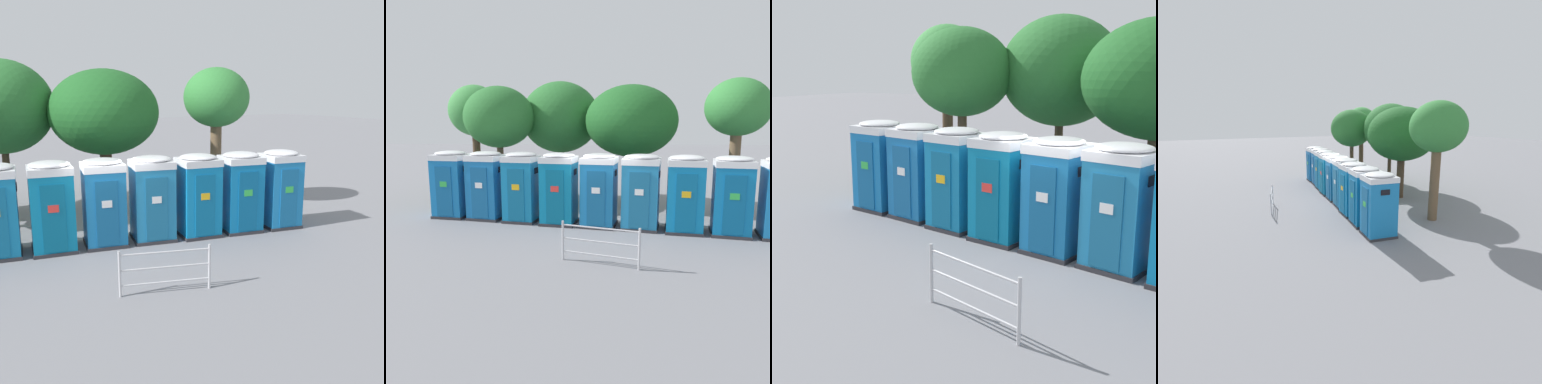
{
  "view_description": "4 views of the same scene",
  "coord_description": "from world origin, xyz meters",
  "views": [
    {
      "loc": [
        -3.98,
        -12.29,
        4.35
      ],
      "look_at": [
        2.62,
        -0.61,
        1.37
      ],
      "focal_mm": 42.0,
      "sensor_mm": 36.0,
      "label": 1
    },
    {
      "loc": [
        0.22,
        -12.93,
        3.43
      ],
      "look_at": [
        -0.77,
        -0.02,
        1.17
      ],
      "focal_mm": 35.0,
      "sensor_mm": 36.0,
      "label": 2
    },
    {
      "loc": [
        4.02,
        -10.68,
        3.92
      ],
      "look_at": [
        -2.62,
        0.3,
        0.96
      ],
      "focal_mm": 50.0,
      "sensor_mm": 36.0,
      "label": 3
    },
    {
      "loc": [
        14.86,
        -7.45,
        4.49
      ],
      "look_at": [
        2.13,
        -0.52,
        0.95
      ],
      "focal_mm": 28.0,
      "sensor_mm": 36.0,
      "label": 4
    }
  ],
  "objects": [
    {
      "name": "event_barrier",
      "position": [
        0.07,
        -3.93,
        0.57
      ],
      "size": [
        1.98,
        0.63,
        1.05
      ],
      "color": "#B7B7BC",
      "rests_on": "ground"
    },
    {
      "name": "street_tree_0",
      "position": [
        1.24,
        3.28,
        3.64
      ],
      "size": [
        3.89,
        3.89,
        5.17
      ],
      "color": "#4C3826",
      "rests_on": "ground"
    },
    {
      "name": "street_tree_2",
      "position": [
        -4.43,
        3.18,
        3.81
      ],
      "size": [
        3.01,
        3.01,
        5.15
      ],
      "color": "brown",
      "rests_on": "ground"
    },
    {
      "name": "street_tree_3",
      "position": [
        -6.12,
        4.99,
        4.12
      ],
      "size": [
        2.48,
        2.48,
        5.4
      ],
      "color": "#4C3826",
      "rests_on": "ground"
    },
    {
      "name": "portapotty_5",
      "position": [
        1.39,
        -0.37,
        1.28
      ],
      "size": [
        1.44,
        1.41,
        2.54
      ],
      "color": "#2D2D33",
      "rests_on": "ground"
    },
    {
      "name": "portapotty_4",
      "position": [
        -0.02,
        -0.14,
        1.28
      ],
      "size": [
        1.37,
        1.38,
        2.54
      ],
      "color": "#2D2D33",
      "rests_on": "ground"
    },
    {
      "name": "portapotty_3",
      "position": [
        -1.45,
        0.06,
        1.28
      ],
      "size": [
        1.35,
        1.35,
        2.54
      ],
      "color": "#2D2D33",
      "rests_on": "ground"
    },
    {
      "name": "ground_plane",
      "position": [
        0.0,
        0.0,
        0.0
      ],
      "size": [
        120.0,
        120.0,
        0.0
      ],
      "primitive_type": "plane",
      "color": "slate"
    },
    {
      "name": "portapotty_7",
      "position": [
        4.21,
        -0.92,
        1.28
      ],
      "size": [
        1.4,
        1.4,
        2.54
      ],
      "color": "#2D2D33",
      "rests_on": "ground"
    },
    {
      "name": "street_tree_4",
      "position": [
        5.19,
        2.09,
        4.06
      ],
      "size": [
        2.46,
        2.46,
        5.26
      ],
      "color": "brown",
      "rests_on": "ground"
    },
    {
      "name": "street_tree_1",
      "position": [
        -1.95,
        4.81,
        3.85
      ],
      "size": [
        3.63,
        3.63,
        5.5
      ],
      "color": "#4C3826",
      "rests_on": "ground"
    },
    {
      "name": "portapotty_2",
      "position": [
        -2.85,
        0.34,
        1.28
      ],
      "size": [
        1.34,
        1.36,
        2.54
      ],
      "color": "#2D2D33",
      "rests_on": "ground"
    },
    {
      "name": "portapotty_6",
      "position": [
        2.79,
        -0.68,
        1.28
      ],
      "size": [
        1.36,
        1.36,
        2.54
      ],
      "color": "#2D2D33",
      "rests_on": "ground"
    },
    {
      "name": "portapotty_0",
      "position": [
        -5.68,
        0.82,
        1.28
      ],
      "size": [
        1.38,
        1.35,
        2.54
      ],
      "color": "#2D2D33",
      "rests_on": "ground"
    },
    {
      "name": "portapotty_1",
      "position": [
        -4.26,
        0.63,
        1.28
      ],
      "size": [
        1.41,
        1.39,
        2.54
      ],
      "color": "#2D2D33",
      "rests_on": "ground"
    }
  ]
}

